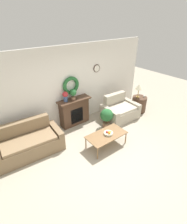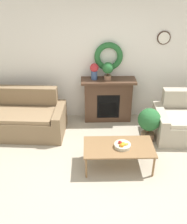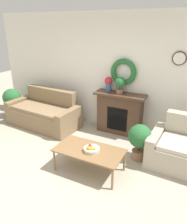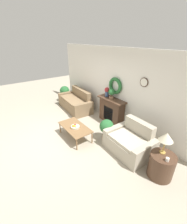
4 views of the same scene
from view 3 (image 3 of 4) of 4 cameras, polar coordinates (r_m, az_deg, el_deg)
name	(u,v)px [view 3 (image 3 of 4)]	position (r m, az deg, el deg)	size (l,w,h in m)	color
ground_plane	(63,184)	(3.78, -7.92, -18.04)	(16.00, 16.00, 0.00)	#ADA38E
wall_back	(119,74)	(5.10, 6.66, 9.78)	(6.80, 0.18, 2.70)	white
fireplace	(120,113)	(5.12, 6.83, -0.25)	(1.16, 0.41, 0.98)	#4C3323
couch_left	(44,113)	(5.67, -12.74, -0.36)	(1.88, 1.00, 0.90)	#846B4C
loveseat_right	(186,151)	(4.31, 23.09, -9.27)	(1.31, 0.97, 0.89)	#B2A893
coffee_table	(89,151)	(3.82, -1.12, -10.24)	(1.18, 0.63, 0.42)	olive
fruit_bowl	(91,149)	(3.74, -0.55, -9.67)	(0.28, 0.28, 0.12)	beige
vase_on_mantel_left	(109,83)	(5.02, 3.96, 7.57)	(0.18, 0.18, 0.34)	#3D5684
potted_plant_on_mantel	(120,84)	(4.89, 6.93, 7.40)	(0.24, 0.24, 0.37)	#8E664C
potted_plant_floor_by_couch	(12,99)	(6.39, -20.51, 3.10)	(0.48, 0.48, 0.80)	#8E664C
potted_plant_floor_by_loveseat	(140,138)	(4.19, 11.99, -6.74)	(0.44, 0.44, 0.71)	#8E664C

